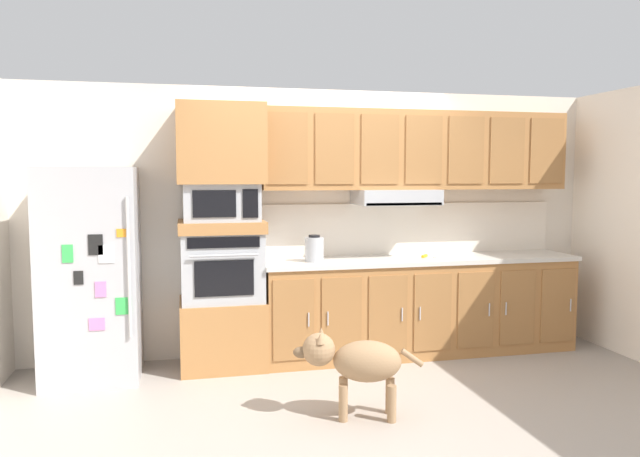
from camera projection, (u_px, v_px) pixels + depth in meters
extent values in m
plane|color=#9E9389|center=(350.00, 386.00, 4.84)|extent=(9.60, 9.60, 0.00)
cube|color=silver|center=(319.00, 221.00, 5.81)|extent=(6.20, 0.12, 2.50)
cube|color=#ADADB2|center=(91.00, 274.00, 4.97)|extent=(0.76, 0.70, 1.76)
cylinder|color=silver|center=(129.00, 267.00, 4.67)|extent=(0.02, 0.02, 1.10)
cube|color=black|center=(78.00, 278.00, 4.61)|extent=(0.07, 0.01, 0.11)
cube|color=pink|center=(97.00, 324.00, 4.67)|extent=(0.12, 0.01, 0.10)
cube|color=green|center=(123.00, 306.00, 4.71)|extent=(0.12, 0.01, 0.14)
cube|color=black|center=(96.00, 245.00, 4.62)|extent=(0.11, 0.01, 0.16)
cube|color=green|center=(67.00, 254.00, 4.58)|extent=(0.08, 0.01, 0.14)
cube|color=white|center=(106.00, 254.00, 4.64)|extent=(0.12, 0.01, 0.14)
cube|color=orange|center=(123.00, 233.00, 4.66)|extent=(0.09, 0.01, 0.06)
cube|color=pink|center=(101.00, 289.00, 4.66)|extent=(0.08, 0.01, 0.12)
cube|color=#A8703D|center=(223.00, 333.00, 5.33)|extent=(0.74, 0.62, 0.60)
cube|color=#A8AAAF|center=(222.00, 266.00, 5.27)|extent=(0.70, 0.58, 0.60)
cube|color=black|center=(224.00, 278.00, 4.99)|extent=(0.49, 0.01, 0.30)
cube|color=black|center=(224.00, 243.00, 4.97)|extent=(0.59, 0.01, 0.09)
cylinder|color=#A8AAAF|center=(224.00, 255.00, 4.95)|extent=(0.56, 0.02, 0.02)
cube|color=#A8703D|center=(221.00, 226.00, 5.24)|extent=(0.74, 0.62, 0.10)
cube|color=#A8AAAF|center=(221.00, 202.00, 5.22)|extent=(0.64, 0.53, 0.32)
cube|color=black|center=(214.00, 204.00, 4.94)|extent=(0.35, 0.01, 0.22)
cube|color=black|center=(250.00, 203.00, 5.01)|extent=(0.13, 0.01, 0.24)
cube|color=#A8703D|center=(220.00, 144.00, 5.18)|extent=(0.74, 0.62, 0.68)
cube|color=#A8703D|center=(420.00, 307.00, 5.73)|extent=(2.99, 0.60, 0.88)
cube|color=#9A6738|center=(294.00, 320.00, 5.15)|extent=(0.36, 0.01, 0.70)
cylinder|color=#BCBCC1|center=(309.00, 320.00, 5.16)|extent=(0.01, 0.01, 0.12)
cube|color=#9A6738|center=(342.00, 317.00, 5.24)|extent=(0.36, 0.01, 0.70)
cylinder|color=#BCBCC1|center=(328.00, 319.00, 5.20)|extent=(0.01, 0.01, 0.12)
cube|color=#9A6738|center=(388.00, 315.00, 5.34)|extent=(0.36, 0.01, 0.70)
cylinder|color=#BCBCC1|center=(402.00, 314.00, 5.35)|extent=(0.01, 0.01, 0.12)
cube|color=#9A6738|center=(433.00, 312.00, 5.43)|extent=(0.36, 0.01, 0.70)
cylinder|color=#BCBCC1|center=(420.00, 313.00, 5.39)|extent=(0.01, 0.01, 0.12)
cube|color=#9A6738|center=(476.00, 310.00, 5.53)|extent=(0.36, 0.01, 0.70)
cylinder|color=#BCBCC1|center=(489.00, 310.00, 5.54)|extent=(0.01, 0.01, 0.12)
cube|color=#9A6738|center=(518.00, 308.00, 5.62)|extent=(0.36, 0.01, 0.70)
cylinder|color=#BCBCC1|center=(506.00, 309.00, 5.58)|extent=(0.01, 0.01, 0.12)
cube|color=#9A6738|center=(558.00, 306.00, 5.72)|extent=(0.36, 0.01, 0.70)
cylinder|color=#BCBCC1|center=(571.00, 305.00, 5.73)|extent=(0.01, 0.01, 0.12)
cube|color=beige|center=(420.00, 259.00, 5.69)|extent=(3.03, 0.64, 0.04)
cube|color=white|center=(410.00, 228.00, 5.95)|extent=(3.03, 0.02, 0.50)
cube|color=#A8703D|center=(417.00, 151.00, 5.72)|extent=(2.99, 0.34, 0.74)
cube|color=#A8AAAF|center=(396.00, 197.00, 5.64)|extent=(0.76, 0.48, 0.14)
cube|color=black|center=(404.00, 204.00, 5.44)|extent=(0.72, 0.04, 0.02)
cube|color=#9A6738|center=(288.00, 148.00, 5.27)|extent=(0.36, 0.01, 0.63)
cube|color=#9A6738|center=(335.00, 149.00, 5.36)|extent=(0.36, 0.01, 0.63)
cube|color=#9A6738|center=(380.00, 149.00, 5.46)|extent=(0.36, 0.01, 0.63)
cube|color=#9A6738|center=(424.00, 150.00, 5.55)|extent=(0.36, 0.01, 0.63)
cube|color=#9A6738|center=(466.00, 150.00, 5.65)|extent=(0.36, 0.01, 0.63)
cube|color=#9A6738|center=(507.00, 151.00, 5.74)|extent=(0.36, 0.01, 0.63)
cube|color=#9A6738|center=(547.00, 151.00, 5.84)|extent=(0.36, 0.01, 0.63)
cylinder|color=yellow|center=(424.00, 256.00, 5.67)|extent=(0.09, 0.09, 0.03)
cylinder|color=silver|center=(436.00, 257.00, 5.62)|extent=(0.09, 0.09, 0.01)
cylinder|color=#A8AAAF|center=(314.00, 249.00, 5.40)|extent=(0.17, 0.17, 0.22)
cylinder|color=black|center=(314.00, 236.00, 5.39)|extent=(0.10, 0.10, 0.02)
ellipsoid|color=#997551|center=(367.00, 361.00, 4.19)|extent=(0.54, 0.40, 0.29)
sphere|color=#997551|center=(319.00, 350.00, 4.19)|extent=(0.23, 0.23, 0.23)
ellipsoid|color=brown|center=(302.00, 352.00, 4.20)|extent=(0.15, 0.12, 0.08)
cone|color=#997551|center=(320.00, 338.00, 4.11)|extent=(0.06, 0.06, 0.07)
cone|color=#997551|center=(321.00, 332.00, 4.26)|extent=(0.06, 0.06, 0.07)
cylinder|color=#997551|center=(412.00, 358.00, 4.17)|extent=(0.17, 0.08, 0.13)
cylinder|color=#997551|center=(343.00, 403.00, 4.14)|extent=(0.06, 0.06, 0.26)
cylinder|color=#997551|center=(343.00, 395.00, 4.30)|extent=(0.06, 0.06, 0.26)
cylinder|color=#997551|center=(392.00, 404.00, 4.13)|extent=(0.06, 0.06, 0.26)
cylinder|color=#997551|center=(390.00, 395.00, 4.28)|extent=(0.06, 0.06, 0.26)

